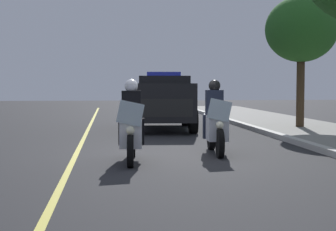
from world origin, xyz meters
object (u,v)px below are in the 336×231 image
police_suv (164,100)px  tree_far_back (301,30)px  police_motorcycle_lead_left (131,128)px  police_motorcycle_lead_right (215,124)px

police_suv → tree_far_back: bearing=83.6°
police_suv → police_motorcycle_lead_left: bearing=-10.8°
police_motorcycle_lead_right → tree_far_back: bearing=144.7°
police_motorcycle_lead_left → police_motorcycle_lead_right: same height
police_suv → tree_far_back: tree_far_back is taller
police_motorcycle_lead_right → tree_far_back: size_ratio=0.47×
police_motorcycle_lead_left → police_suv: police_suv is taller
police_suv → tree_far_back: 5.44m
police_suv → tree_far_back: (0.54, 4.82, 2.46)m
police_motorcycle_lead_left → tree_far_back: 9.93m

